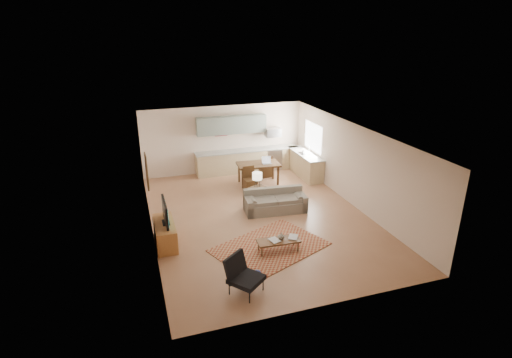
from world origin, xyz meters
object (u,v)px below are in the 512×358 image
object	(u,v)px
armchair	(246,276)
dining_table	(258,173)
tv_credenza	(165,234)
coffee_table	(278,246)
sofa	(275,201)
console_table	(257,197)

from	to	relation	value
armchair	dining_table	xyz separation A→B (m)	(2.37, 6.27, -0.04)
tv_credenza	dining_table	distance (m)	5.22
coffee_table	dining_table	bearing A→B (deg)	80.78
sofa	dining_table	size ratio (longest dim) A/B	1.31
coffee_table	console_table	size ratio (longest dim) A/B	1.72
sofa	console_table	size ratio (longest dim) A/B	3.11
sofa	console_table	world-z (taller)	sofa
sofa	armchair	size ratio (longest dim) A/B	2.35
armchair	dining_table	size ratio (longest dim) A/B	0.55
console_table	coffee_table	bearing A→B (deg)	-122.24
tv_credenza	dining_table	world-z (taller)	dining_table
coffee_table	dining_table	xyz separation A→B (m)	(1.06, 4.85, 0.23)
coffee_table	dining_table	size ratio (longest dim) A/B	0.72
tv_credenza	sofa	bearing A→B (deg)	15.91
sofa	coffee_table	world-z (taller)	sofa
console_table	armchair	bearing A→B (deg)	-136.09
armchair	dining_table	distance (m)	6.70
armchair	coffee_table	bearing A→B (deg)	8.71
sofa	armchair	distance (m)	4.31
sofa	dining_table	xyz separation A→B (m)	(0.26, 2.51, 0.04)
coffee_table	console_table	xyz separation A→B (m)	(0.38, 2.93, 0.16)
tv_credenza	dining_table	xyz separation A→B (m)	(3.85, 3.53, 0.08)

